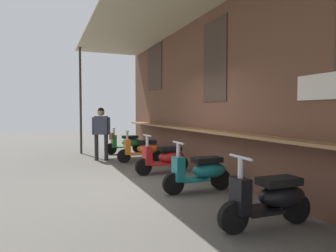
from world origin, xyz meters
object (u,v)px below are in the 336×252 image
object	(u,v)px
scooter_red	(165,158)
scooter_teal	(202,171)
scooter_green	(127,143)
scooter_black	(271,198)
scooter_orange	(143,149)
shopper_with_handbag	(102,128)

from	to	relation	value
scooter_red	scooter_teal	distance (m)	1.83
scooter_green	scooter_black	world-z (taller)	same
scooter_red	scooter_teal	bearing A→B (deg)	86.24
scooter_red	scooter_teal	xyz separation A→B (m)	(1.83, 0.00, 0.00)
scooter_green	scooter_orange	distance (m)	1.93
scooter_teal	scooter_black	size ratio (longest dim) A/B	1.00
scooter_orange	scooter_teal	world-z (taller)	same
scooter_black	shopper_with_handbag	bearing A→B (deg)	-78.00
scooter_teal	shopper_with_handbag	xyz separation A→B (m)	(-4.39, -1.11, 0.61)
scooter_orange	scooter_red	world-z (taller)	same
scooter_green	scooter_red	xyz separation A→B (m)	(3.75, -0.00, 0.00)
scooter_green	scooter_red	size ratio (longest dim) A/B	1.00
shopper_with_handbag	scooter_black	bearing A→B (deg)	-150.30
scooter_teal	shopper_with_handbag	size ratio (longest dim) A/B	0.85
scooter_green	scooter_red	distance (m)	3.75
scooter_teal	shopper_with_handbag	distance (m)	4.57
scooter_orange	scooter_black	size ratio (longest dim) A/B	1.00
scooter_orange	scooter_red	xyz separation A→B (m)	(1.81, 0.00, 0.00)
scooter_green	shopper_with_handbag	world-z (taller)	shopper_with_handbag
scooter_red	scooter_green	bearing A→B (deg)	-93.76
scooter_black	shopper_with_handbag	size ratio (longest dim) A/B	0.85
scooter_teal	shopper_with_handbag	world-z (taller)	shopper_with_handbag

